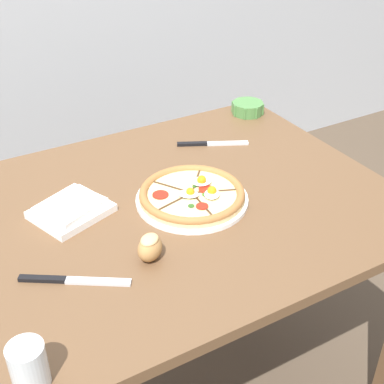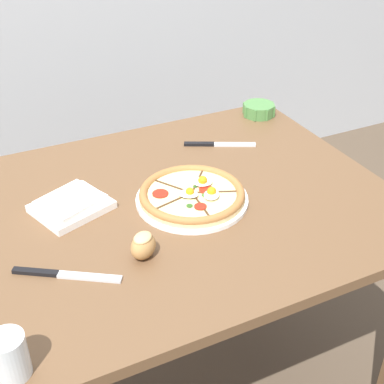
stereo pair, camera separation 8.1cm
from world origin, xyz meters
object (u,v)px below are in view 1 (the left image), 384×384
object	(u,v)px
ramekin_bowl	(248,108)
bread_piece_near	(150,247)
pizza	(192,195)
napkin_folded	(71,209)
water_glass	(29,368)
knife_spare	(73,280)
dining_table	(178,232)
knife_main	(212,144)

from	to	relation	value
ramekin_bowl	bread_piece_near	distance (m)	0.86
pizza	napkin_folded	xyz separation A→B (m)	(-0.30, 0.10, -0.00)
ramekin_bowl	water_glass	world-z (taller)	water_glass
napkin_folded	knife_spare	world-z (taller)	napkin_folded
ramekin_bowl	knife_spare	xyz separation A→B (m)	(-0.84, -0.54, -0.02)
dining_table	napkin_folded	xyz separation A→B (m)	(-0.27, 0.08, 0.12)
napkin_folded	knife_spare	bearing A→B (deg)	-108.29
pizza	knife_spare	distance (m)	0.41
pizza	napkin_folded	world-z (taller)	pizza
bread_piece_near	dining_table	bearing A→B (deg)	47.20
pizza	ramekin_bowl	size ratio (longest dim) A/B	2.57
bread_piece_near	water_glass	bearing A→B (deg)	-148.34
knife_main	knife_spare	world-z (taller)	same
dining_table	napkin_folded	bearing A→B (deg)	163.50
knife_spare	ramekin_bowl	bearing A→B (deg)	65.76
dining_table	pizza	xyz separation A→B (m)	(0.03, -0.02, 0.12)
pizza	knife_spare	bearing A→B (deg)	-159.12
water_glass	knife_spare	bearing A→B (deg)	55.29
knife_spare	pizza	bearing A→B (deg)	53.72
knife_main	knife_spare	xyz separation A→B (m)	(-0.60, -0.40, 0.00)
dining_table	water_glass	world-z (taller)	water_glass
dining_table	water_glass	xyz separation A→B (m)	(-0.50, -0.39, 0.14)
pizza	knife_main	xyz separation A→B (m)	(0.22, 0.25, -0.02)
dining_table	pizza	size ratio (longest dim) A/B	3.82
knife_main	knife_spare	distance (m)	0.72
bread_piece_near	water_glass	world-z (taller)	water_glass
pizza	knife_main	size ratio (longest dim) A/B	1.42
dining_table	pizza	world-z (taller)	pizza
napkin_folded	knife_main	world-z (taller)	napkin_folded
knife_main	water_glass	distance (m)	0.97
pizza	water_glass	distance (m)	0.65
pizza	ramekin_bowl	distance (m)	0.60
dining_table	knife_main	size ratio (longest dim) A/B	5.42
knife_main	knife_spare	size ratio (longest dim) A/B	0.98
ramekin_bowl	napkin_folded	distance (m)	0.81
pizza	napkin_folded	distance (m)	0.32
napkin_folded	water_glass	distance (m)	0.52
dining_table	knife_spare	size ratio (longest dim) A/B	5.28
bread_piece_near	knife_main	bearing A→B (deg)	44.51
pizza	bread_piece_near	distance (m)	0.26
dining_table	ramekin_bowl	world-z (taller)	ramekin_bowl
pizza	ramekin_bowl	world-z (taller)	pizza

